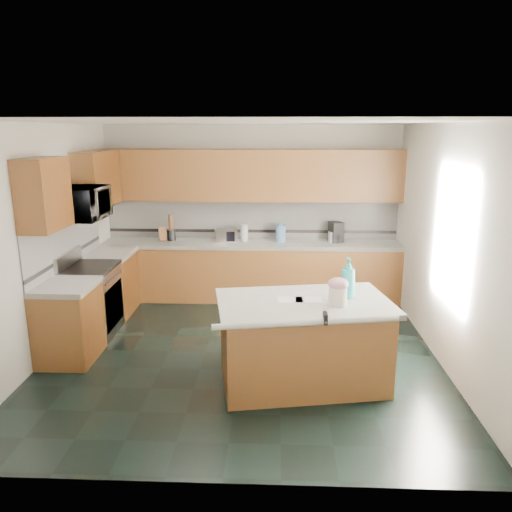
{
  "coord_description": "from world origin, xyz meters",
  "views": [
    {
      "loc": [
        0.39,
        -5.55,
        2.63
      ],
      "look_at": [
        0.15,
        0.35,
        1.12
      ],
      "focal_mm": 35.0,
      "sensor_mm": 36.0,
      "label": 1
    }
  ],
  "objects_px": {
    "island_top": "(304,303)",
    "toaster_oven": "(226,235)",
    "coffee_maker": "(336,232)",
    "treat_jar": "(338,296)",
    "soap_bottle_island": "(348,278)",
    "island_base": "(303,345)",
    "knife_block": "(163,234)"
  },
  "relations": [
    {
      "from": "island_top",
      "to": "toaster_oven",
      "type": "height_order",
      "value": "toaster_oven"
    },
    {
      "from": "knife_block",
      "to": "soap_bottle_island",
      "type": "bearing_deg",
      "value": -63.06
    },
    {
      "from": "island_top",
      "to": "knife_block",
      "type": "height_order",
      "value": "knife_block"
    },
    {
      "from": "treat_jar",
      "to": "soap_bottle_island",
      "type": "bearing_deg",
      "value": 80.41
    },
    {
      "from": "island_top",
      "to": "coffee_maker",
      "type": "xyz_separation_m",
      "value": [
        0.63,
        2.78,
        0.19
      ]
    },
    {
      "from": "island_top",
      "to": "coffee_maker",
      "type": "height_order",
      "value": "coffee_maker"
    },
    {
      "from": "island_top",
      "to": "treat_jar",
      "type": "xyz_separation_m",
      "value": [
        0.33,
        -0.12,
        0.13
      ]
    },
    {
      "from": "toaster_oven",
      "to": "coffee_maker",
      "type": "height_order",
      "value": "coffee_maker"
    },
    {
      "from": "island_base",
      "to": "toaster_oven",
      "type": "xyz_separation_m",
      "value": [
        -1.08,
        2.75,
        0.59
      ]
    },
    {
      "from": "island_base",
      "to": "treat_jar",
      "type": "distance_m",
      "value": 0.68
    },
    {
      "from": "island_base",
      "to": "knife_block",
      "type": "relative_size",
      "value": 7.91
    },
    {
      "from": "island_top",
      "to": "toaster_oven",
      "type": "xyz_separation_m",
      "value": [
        -1.08,
        2.75,
        0.13
      ]
    },
    {
      "from": "soap_bottle_island",
      "to": "coffee_maker",
      "type": "distance_m",
      "value": 2.66
    },
    {
      "from": "island_base",
      "to": "knife_block",
      "type": "height_order",
      "value": "knife_block"
    },
    {
      "from": "soap_bottle_island",
      "to": "knife_block",
      "type": "xyz_separation_m",
      "value": [
        -2.53,
        2.63,
        -0.11
      ]
    },
    {
      "from": "island_base",
      "to": "knife_block",
      "type": "distance_m",
      "value": 3.49
    },
    {
      "from": "toaster_oven",
      "to": "coffee_maker",
      "type": "xyz_separation_m",
      "value": [
        1.71,
        0.03,
        0.06
      ]
    },
    {
      "from": "soap_bottle_island",
      "to": "coffee_maker",
      "type": "relative_size",
      "value": 1.36
    },
    {
      "from": "island_top",
      "to": "knife_block",
      "type": "relative_size",
      "value": 8.38
    },
    {
      "from": "island_base",
      "to": "soap_bottle_island",
      "type": "distance_m",
      "value": 0.85
    },
    {
      "from": "soap_bottle_island",
      "to": "coffee_maker",
      "type": "height_order",
      "value": "soap_bottle_island"
    },
    {
      "from": "toaster_oven",
      "to": "coffee_maker",
      "type": "bearing_deg",
      "value": -9.97
    },
    {
      "from": "knife_block",
      "to": "coffee_maker",
      "type": "bearing_deg",
      "value": -16.34
    },
    {
      "from": "island_base",
      "to": "soap_bottle_island",
      "type": "bearing_deg",
      "value": 4.99
    },
    {
      "from": "toaster_oven",
      "to": "coffee_maker",
      "type": "distance_m",
      "value": 1.71
    },
    {
      "from": "toaster_oven",
      "to": "island_base",
      "type": "bearing_deg",
      "value": -79.56
    },
    {
      "from": "island_top",
      "to": "knife_block",
      "type": "xyz_separation_m",
      "value": [
        -2.07,
        2.75,
        0.14
      ]
    },
    {
      "from": "treat_jar",
      "to": "knife_block",
      "type": "distance_m",
      "value": 3.74
    },
    {
      "from": "island_top",
      "to": "treat_jar",
      "type": "distance_m",
      "value": 0.37
    },
    {
      "from": "soap_bottle_island",
      "to": "toaster_oven",
      "type": "distance_m",
      "value": 3.04
    },
    {
      "from": "toaster_oven",
      "to": "knife_block",
      "type": "bearing_deg",
      "value": 169.02
    },
    {
      "from": "treat_jar",
      "to": "toaster_oven",
      "type": "xyz_separation_m",
      "value": [
        -1.4,
        2.87,
        0.0
      ]
    }
  ]
}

